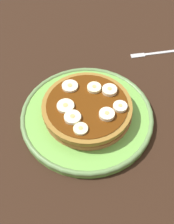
# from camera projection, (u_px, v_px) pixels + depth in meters

# --- Properties ---
(ground_plane) EXTENTS (1.40, 1.40, 0.03)m
(ground_plane) POSITION_uv_depth(u_px,v_px,m) (87.00, 123.00, 0.64)
(ground_plane) COLOR black
(plate) EXTENTS (0.28, 0.28, 0.02)m
(plate) POSITION_uv_depth(u_px,v_px,m) (87.00, 116.00, 0.62)
(plate) COLOR #72B74C
(plate) RESTS_ON ground_plane
(pancake_stack) EXTENTS (0.19, 0.19, 0.03)m
(pancake_stack) POSITION_uv_depth(u_px,v_px,m) (87.00, 109.00, 0.60)
(pancake_stack) COLOR #AC6239
(pancake_stack) RESTS_ON plate
(banana_slice_0) EXTENTS (0.03, 0.03, 0.01)m
(banana_slice_0) POSITION_uv_depth(u_px,v_px,m) (73.00, 117.00, 0.57)
(banana_slice_0) COLOR beige
(banana_slice_0) RESTS_ON pancake_stack
(banana_slice_1) EXTENTS (0.03, 0.03, 0.01)m
(banana_slice_1) POSITION_uv_depth(u_px,v_px,m) (110.00, 90.00, 0.61)
(banana_slice_1) COLOR #FBE7BC
(banana_slice_1) RESTS_ON pancake_stack
(banana_slice_2) EXTENTS (0.03, 0.03, 0.01)m
(banana_slice_2) POSITION_uv_depth(u_px,v_px,m) (66.00, 106.00, 0.58)
(banana_slice_2) COLOR beige
(banana_slice_2) RESTS_ON pancake_stack
(banana_slice_3) EXTENTS (0.03, 0.03, 0.01)m
(banana_slice_3) POSITION_uv_depth(u_px,v_px,m) (70.00, 86.00, 0.62)
(banana_slice_3) COLOR #F7E3B8
(banana_slice_3) RESTS_ON pancake_stack
(banana_slice_4) EXTENTS (0.03, 0.03, 0.01)m
(banana_slice_4) POSITION_uv_depth(u_px,v_px,m) (107.00, 114.00, 0.57)
(banana_slice_4) COLOR #F8E9BC
(banana_slice_4) RESTS_ON pancake_stack
(banana_slice_5) EXTENTS (0.03, 0.03, 0.01)m
(banana_slice_5) POSITION_uv_depth(u_px,v_px,m) (94.00, 88.00, 0.61)
(banana_slice_5) COLOR #FBF3B5
(banana_slice_5) RESTS_ON pancake_stack
(banana_slice_6) EXTENTS (0.03, 0.03, 0.01)m
(banana_slice_6) POSITION_uv_depth(u_px,v_px,m) (81.00, 129.00, 0.55)
(banana_slice_6) COLOR #EEF1B2
(banana_slice_6) RESTS_ON pancake_stack
(banana_slice_7) EXTENTS (0.03, 0.03, 0.01)m
(banana_slice_7) POSITION_uv_depth(u_px,v_px,m) (120.00, 107.00, 0.58)
(banana_slice_7) COLOR #EBE7C5
(banana_slice_7) RESTS_ON pancake_stack
(fork) EXTENTS (0.12, 0.07, 0.01)m
(fork) POSITION_uv_depth(u_px,v_px,m) (153.00, 53.00, 0.75)
(fork) COLOR silver
(fork) RESTS_ON ground_plane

